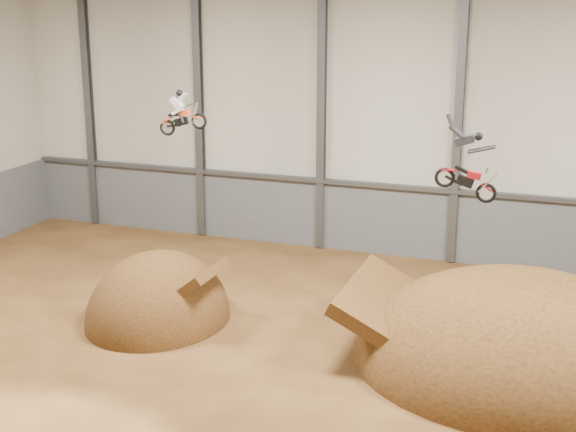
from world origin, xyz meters
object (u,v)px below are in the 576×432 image
object	(u,v)px
landing_ramp	(518,367)
fmx_rider_a	(184,109)
fmx_rider_b	(464,159)
takeoff_ramp	(159,320)

from	to	relation	value
landing_ramp	fmx_rider_a	size ratio (longest dim) A/B	5.98
fmx_rider_a	fmx_rider_b	size ratio (longest dim) A/B	0.71
landing_ramp	fmx_rider_b	xyz separation A→B (m)	(-2.15, -1.05, 7.46)
landing_ramp	fmx_rider_a	bearing A→B (deg)	178.41
landing_ramp	fmx_rider_b	world-z (taller)	fmx_rider_b
landing_ramp	fmx_rider_b	bearing A→B (deg)	-153.91
landing_ramp	fmx_rider_a	world-z (taller)	fmx_rider_a
takeoff_ramp	landing_ramp	xyz separation A→B (m)	(13.87, 0.55, 0.00)
fmx_rider_a	landing_ramp	bearing A→B (deg)	-6.64
takeoff_ramp	fmx_rider_b	world-z (taller)	fmx_rider_b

